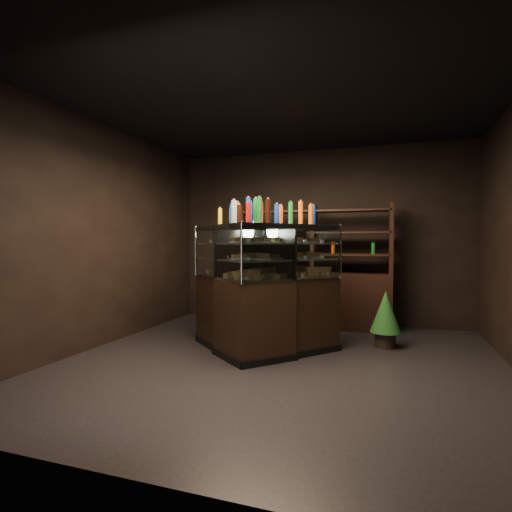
{
  "coord_description": "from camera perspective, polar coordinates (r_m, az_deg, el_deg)",
  "views": [
    {
      "loc": [
        1.18,
        -4.45,
        1.4
      ],
      "look_at": [
        -0.34,
        0.12,
        1.23
      ],
      "focal_mm": 28.0,
      "sensor_mm": 36.0,
      "label": 1
    }
  ],
  "objects": [
    {
      "name": "back_shelving",
      "position": [
        6.65,
        8.22,
        -4.9
      ],
      "size": [
        2.47,
        0.49,
        2.0
      ],
      "rotation": [
        0.0,
        0.0,
        0.03
      ],
      "color": "black",
      "rests_on": "ground"
    },
    {
      "name": "room_shell",
      "position": [
        4.63,
        3.6,
        8.7
      ],
      "size": [
        5.02,
        5.02,
        3.01
      ],
      "color": "black",
      "rests_on": "ground"
    },
    {
      "name": "bottles_top",
      "position": [
        5.1,
        0.5,
        6.03
      ],
      "size": [
        1.37,
        0.99,
        0.3
      ],
      "color": "silver",
      "rests_on": "display_case"
    },
    {
      "name": "display_case",
      "position": [
        5.16,
        0.49,
        -7.63
      ],
      "size": [
        2.04,
        1.62,
        1.63
      ],
      "rotation": [
        0.0,
        0.0,
        0.06
      ],
      "color": "black",
      "rests_on": "ground"
    },
    {
      "name": "ground",
      "position": [
        4.81,
        3.55,
        -14.92
      ],
      "size": [
        5.0,
        5.0,
        0.0
      ],
      "primitive_type": "plane",
      "color": "black",
      "rests_on": "ground"
    },
    {
      "name": "potted_conifer",
      "position": [
        5.62,
        18.02,
        -7.44
      ],
      "size": [
        0.4,
        0.4,
        0.85
      ],
      "rotation": [
        0.0,
        0.0,
        -0.01
      ],
      "color": "black",
      "rests_on": "ground"
    },
    {
      "name": "food_display",
      "position": [
        5.08,
        0.48,
        0.03
      ],
      "size": [
        1.55,
        1.12,
        0.49
      ],
      "color": "#D3864C",
      "rests_on": "display_case"
    }
  ]
}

